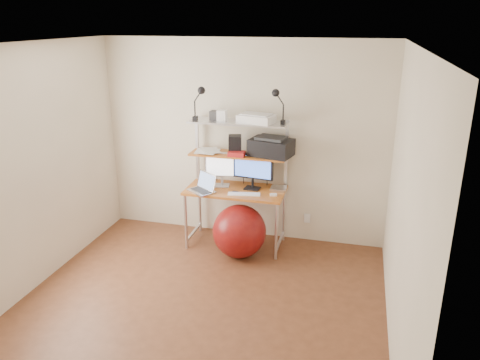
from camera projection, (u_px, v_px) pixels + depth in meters
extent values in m
plane|color=brown|center=(198.00, 308.00, 4.61)|extent=(3.60, 3.60, 0.00)
plane|color=white|center=(189.00, 45.00, 3.79)|extent=(3.60, 3.60, 0.00)
plane|color=beige|center=(243.00, 141.00, 5.84)|extent=(3.60, 0.00, 3.60)
plane|color=beige|center=(82.00, 301.00, 2.55)|extent=(3.60, 0.00, 3.60)
plane|color=beige|center=(22.00, 174.00, 4.62)|extent=(0.00, 3.60, 3.60)
plane|color=beige|center=(404.00, 209.00, 3.77)|extent=(0.00, 3.60, 3.60)
cube|color=#C67226|center=(236.00, 190.00, 5.69)|extent=(1.20, 0.60, 0.03)
cylinder|color=silver|center=(186.00, 222.00, 5.70)|extent=(0.04, 0.04, 0.71)
cylinder|color=silver|center=(200.00, 206.00, 6.18)|extent=(0.04, 0.04, 0.71)
cylinder|color=silver|center=(276.00, 232.00, 5.44)|extent=(0.04, 0.04, 0.71)
cylinder|color=silver|center=(284.00, 215.00, 5.91)|extent=(0.04, 0.04, 0.71)
cube|color=silver|center=(197.00, 148.00, 5.92)|extent=(0.03, 0.04, 0.84)
cube|color=silver|center=(287.00, 154.00, 5.65)|extent=(0.03, 0.04, 0.84)
cube|color=#C67226|center=(238.00, 155.00, 5.67)|extent=(1.18, 0.34, 0.02)
cube|color=silver|center=(238.00, 122.00, 5.54)|extent=(1.18, 0.34, 0.02)
cube|color=white|center=(307.00, 218.00, 5.94)|extent=(0.08, 0.01, 0.12)
cube|color=silver|center=(222.00, 185.00, 5.78)|extent=(0.21, 0.18, 0.01)
cylinder|color=silver|center=(222.00, 180.00, 5.78)|extent=(0.03, 0.03, 0.10)
cube|color=silver|center=(222.00, 165.00, 5.72)|extent=(0.41, 0.11, 0.31)
plane|color=white|center=(221.00, 165.00, 5.70)|extent=(0.36, 0.07, 0.37)
cube|color=black|center=(252.00, 188.00, 5.69)|extent=(0.20, 0.16, 0.01)
cylinder|color=black|center=(253.00, 183.00, 5.69)|extent=(0.03, 0.03, 0.11)
cube|color=black|center=(253.00, 166.00, 5.62)|extent=(0.51, 0.09, 0.31)
plane|color=#4572EC|center=(253.00, 167.00, 5.60)|extent=(0.46, 0.06, 0.46)
cube|color=#B3B3B8|center=(201.00, 191.00, 5.60)|extent=(0.39, 0.37, 0.02)
cube|color=#303032|center=(201.00, 190.00, 5.59)|extent=(0.30, 0.27, 0.00)
cube|color=#B3B3B8|center=(209.00, 180.00, 5.63)|extent=(0.30, 0.24, 0.21)
plane|color=#687EAD|center=(209.00, 180.00, 5.63)|extent=(0.28, 0.23, 0.28)
cube|color=white|center=(244.00, 194.00, 5.51)|extent=(0.39, 0.17, 0.01)
cube|color=white|center=(273.00, 195.00, 5.47)|extent=(0.09, 0.07, 0.02)
cube|color=#B3B3B8|center=(279.00, 188.00, 5.65)|extent=(0.19, 0.19, 0.04)
cube|color=black|center=(234.00, 193.00, 5.54)|extent=(0.09, 0.14, 0.01)
cube|color=black|center=(271.00, 147.00, 5.56)|extent=(0.55, 0.43, 0.20)
cube|color=#303032|center=(271.00, 138.00, 5.52)|extent=(0.38, 0.31, 0.03)
cube|color=black|center=(235.00, 145.00, 5.64)|extent=(0.19, 0.19, 0.23)
cube|color=red|center=(237.00, 154.00, 5.57)|extent=(0.20, 0.14, 0.05)
cube|color=white|center=(256.00, 119.00, 5.45)|extent=(0.45, 0.35, 0.09)
cube|color=silver|center=(256.00, 114.00, 5.43)|extent=(0.38, 0.27, 0.02)
cube|color=white|center=(222.00, 116.00, 5.54)|extent=(0.11, 0.09, 0.13)
cube|color=#303032|center=(215.00, 116.00, 5.58)|extent=(0.12, 0.12, 0.11)
cube|color=black|center=(195.00, 118.00, 5.57)|extent=(0.05, 0.06, 0.05)
cylinder|color=black|center=(195.00, 109.00, 5.53)|extent=(0.02, 0.02, 0.18)
sphere|color=black|center=(201.00, 90.00, 5.43)|extent=(0.09, 0.09, 0.09)
cube|color=black|center=(283.00, 122.00, 5.37)|extent=(0.05, 0.06, 0.05)
cylinder|color=black|center=(283.00, 112.00, 5.33)|extent=(0.02, 0.02, 0.18)
sphere|color=black|center=(276.00, 93.00, 5.27)|extent=(0.09, 0.09, 0.09)
sphere|color=maroon|center=(239.00, 231.00, 5.54)|extent=(0.64, 0.64, 0.64)
cube|color=white|center=(204.00, 151.00, 5.79)|extent=(0.24, 0.31, 0.00)
cube|color=white|center=(208.00, 150.00, 5.79)|extent=(0.26, 0.32, 0.00)
cube|color=white|center=(209.00, 151.00, 5.73)|extent=(0.22, 0.29, 0.00)
cube|color=white|center=(210.00, 150.00, 5.74)|extent=(0.32, 0.35, 0.00)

